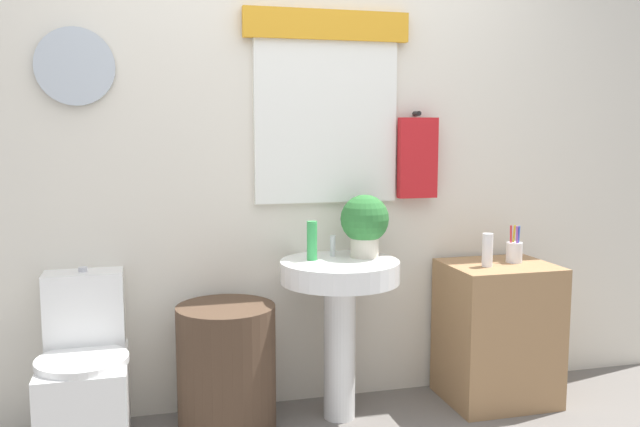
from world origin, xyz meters
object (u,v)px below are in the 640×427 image
object	(u,v)px
toothbrush_cup	(514,251)
wooden_cabinet	(497,332)
toilet	(85,379)
soap_bottle	(312,241)
pedestal_sink	(340,297)
laundry_hamper	(227,368)
lotion_bottle	(487,250)
potted_plant	(365,222)

from	to	relation	value
toothbrush_cup	wooden_cabinet	bearing A→B (deg)	-167.63
toilet	wooden_cabinet	bearing A→B (deg)	-1.03
toilet	soap_bottle	distance (m)	1.16
toilet	pedestal_sink	size ratio (longest dim) A/B	1.00
laundry_hamper	pedestal_sink	world-z (taller)	pedestal_sink
wooden_cabinet	soap_bottle	xyz separation A→B (m)	(-0.94, 0.05, 0.50)
laundry_hamper	pedestal_sink	bearing A→B (deg)	0.00
soap_bottle	pedestal_sink	bearing A→B (deg)	-22.62
wooden_cabinet	lotion_bottle	bearing A→B (deg)	-156.29
potted_plant	toothbrush_cup	bearing A→B (deg)	-2.95
toilet	toothbrush_cup	distance (m)	2.11
wooden_cabinet	lotion_bottle	size ratio (longest dim) A/B	4.30
soap_bottle	toothbrush_cup	bearing A→B (deg)	-1.66
toilet	laundry_hamper	distance (m)	0.61
toilet	pedestal_sink	xyz separation A→B (m)	(1.14, -0.04, 0.30)
potted_plant	toothbrush_cup	xyz separation A→B (m)	(0.78, -0.04, -0.17)
laundry_hamper	potted_plant	xyz separation A→B (m)	(0.67, 0.06, 0.63)
laundry_hamper	soap_bottle	distance (m)	0.70
soap_bottle	toothbrush_cup	distance (m)	1.04
potted_plant	lotion_bottle	xyz separation A→B (m)	(0.59, -0.10, -0.14)
laundry_hamper	wooden_cabinet	size ratio (longest dim) A/B	0.83
toilet	lotion_bottle	xyz separation A→B (m)	(1.87, -0.08, 0.50)
toilet	lotion_bottle	distance (m)	1.94
lotion_bottle	soap_bottle	bearing A→B (deg)	173.98
wooden_cabinet	toothbrush_cup	world-z (taller)	toothbrush_cup
wooden_cabinet	soap_bottle	distance (m)	1.07
soap_bottle	toothbrush_cup	xyz separation A→B (m)	(1.04, -0.03, -0.09)
wooden_cabinet	lotion_bottle	world-z (taller)	lotion_bottle
laundry_hamper	soap_bottle	xyz separation A→B (m)	(0.41, 0.05, 0.56)
soap_bottle	potted_plant	distance (m)	0.27
pedestal_sink	wooden_cabinet	world-z (taller)	pedestal_sink
pedestal_sink	toilet	bearing A→B (deg)	178.22
laundry_hamper	soap_bottle	bearing A→B (deg)	6.93
laundry_hamper	lotion_bottle	size ratio (longest dim) A/B	3.57
toothbrush_cup	soap_bottle	bearing A→B (deg)	178.34
laundry_hamper	lotion_bottle	xyz separation A→B (m)	(1.26, -0.04, 0.49)
pedestal_sink	lotion_bottle	world-z (taller)	lotion_bottle
toilet	lotion_bottle	size ratio (longest dim) A/B	4.64
toilet	wooden_cabinet	distance (m)	1.97
toothbrush_cup	potted_plant	bearing A→B (deg)	177.05
pedestal_sink	laundry_hamper	bearing A→B (deg)	180.00
pedestal_sink	soap_bottle	xyz separation A→B (m)	(-0.12, 0.05, 0.26)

